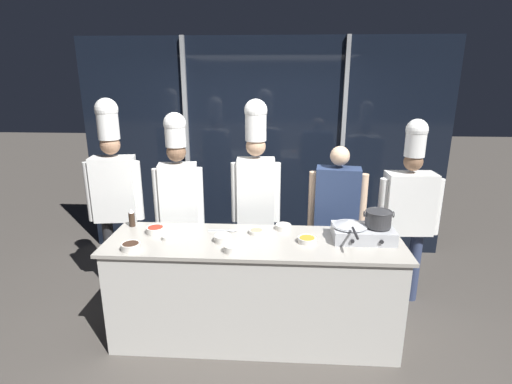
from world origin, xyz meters
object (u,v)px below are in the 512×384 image
Objects in this scene: frying_pan at (350,223)px; chef_line at (256,183)px; squeeze_bottle_soy at (132,218)px; person_guest at (337,211)px; prep_bowl_bean_sprouts at (168,237)px; chef_sous at (179,191)px; prep_bowl_chili_flakes at (155,229)px; chef_pastry at (408,204)px; prep_bowl_soy_glaze at (131,246)px; prep_bowl_chicken at (283,226)px; prep_bowl_mushrooms at (256,231)px; prep_bowl_onion at (223,238)px; chef_head at (114,185)px; prep_bowl_noodles at (232,248)px; serving_spoon_slotted at (228,230)px; prep_bowl_carrots at (307,239)px; stock_pot at (378,218)px; portable_stove at (363,233)px.

frying_pan is 1.08m from chef_line.
person_guest is at bearing 11.94° from squeeze_bottle_soy.
chef_sous reaches higher than prep_bowl_bean_sprouts.
chef_pastry reaches higher than prep_bowl_chili_flakes.
prep_bowl_soy_glaze is at bearing -104.71° from prep_bowl_chili_flakes.
prep_bowl_chicken reaches higher than prep_bowl_mushrooms.
prep_bowl_chili_flakes reaches higher than prep_bowl_soy_glaze.
chef_pastry is at bearing 23.13° from prep_bowl_onion.
chef_pastry is (2.35, 0.59, 0.08)m from prep_bowl_chili_flakes.
chef_head is 1.00× the size of chef_line.
prep_bowl_chili_flakes is 0.08× the size of chef_head.
prep_bowl_chili_flakes is at bearing 11.51° from chef_pastry.
prep_bowl_mushrooms is (0.98, 0.39, -0.01)m from prep_bowl_soy_glaze.
prep_bowl_mushrooms is 1.05× the size of prep_bowl_noodles.
prep_bowl_noodles is (0.10, -0.19, 0.00)m from prep_bowl_onion.
squeeze_bottle_soy is at bearing 145.38° from prep_bowl_bean_sprouts.
prep_bowl_chili_flakes is at bearing 33.64° from chef_line.
chef_pastry reaches higher than person_guest.
serving_spoon_slotted is at bearing 173.61° from frying_pan.
chef_head is 1.07× the size of chef_sous.
prep_bowl_carrots is 0.75m from person_guest.
frying_pan reaches higher than prep_bowl_chicken.
frying_pan is at bearing -5.93° from prep_bowl_mushrooms.
prep_bowl_soy_glaze is 2.62m from chef_pastry.
chef_head is (-0.74, 0.73, 0.24)m from prep_bowl_bean_sprouts.
prep_bowl_carrots is 0.71m from serving_spoon_slotted.
person_guest is (0.93, 0.89, 0.02)m from prep_bowl_noodles.
frying_pan is 1.54m from prep_bowl_bean_sprouts.
prep_bowl_bean_sprouts is (-0.74, -0.18, -0.00)m from prep_bowl_mushrooms.
prep_bowl_chili_flakes is 0.64m from serving_spoon_slotted.
prep_bowl_noodles is 1.27× the size of prep_bowl_bean_sprouts.
prep_bowl_chicken is 1.07× the size of prep_bowl_mushrooms.
prep_bowl_bean_sprouts is (-1.53, -0.10, -0.13)m from frying_pan.
prep_bowl_noodles reaches higher than prep_bowl_onion.
stock_pot is 2.48× the size of prep_bowl_bean_sprouts.
prep_bowl_bean_sprouts is 0.06× the size of person_guest.
chef_sous is (-1.24, 0.67, 0.20)m from prep_bowl_carrots.
portable_stove is 5.11× the size of prep_bowl_bean_sprouts.
prep_bowl_chili_flakes is at bearing -172.92° from serving_spoon_slotted.
frying_pan is 0.31× the size of person_guest.
chef_sous reaches higher than person_guest.
prep_bowl_mushrooms is at bearing 90.86° from chef_line.
person_guest is at bearing 24.47° from prep_bowl_bean_sprouts.
prep_bowl_onion is 1.18× the size of prep_bowl_noodles.
prep_bowl_soy_glaze is 0.08× the size of chef_head.
chef_line reaches higher than prep_bowl_mushrooms.
prep_bowl_chicken is 1.13m from prep_bowl_chili_flakes.
prep_bowl_onion is at bearing 140.45° from chef_head.
chef_line reaches higher than frying_pan.
prep_bowl_mushrooms is at bearing 175.65° from stock_pot.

